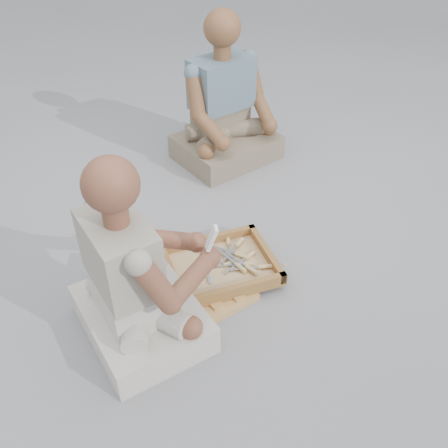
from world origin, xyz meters
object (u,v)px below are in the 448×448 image
carved_panel (194,299)px  tool_tray (221,267)px  craftsman (135,281)px  companion (225,113)px

carved_panel → tool_tray: tool_tray is taller
carved_panel → craftsman: craftsman is taller
tool_tray → companion: companion is taller
tool_tray → companion: size_ratio=0.60×
craftsman → tool_tray: bearing=103.4°
carved_panel → craftsman: bearing=-171.1°
tool_tray → companion: (0.60, 1.04, 0.27)m
craftsman → companion: 1.60m
craftsman → companion: bearing=134.4°
tool_tray → craftsman: bearing=-163.4°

